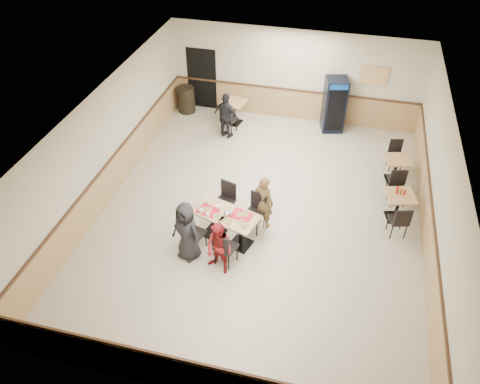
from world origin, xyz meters
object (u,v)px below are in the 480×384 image
(side_table_far, at_px, (396,166))
(back_table, at_px, (234,109))
(lone_diner, at_px, (227,116))
(pepsi_cooler, at_px, (334,105))
(diner_woman_right, at_px, (219,249))
(side_table_near, at_px, (399,203))
(trash_bin, at_px, (187,99))
(diner_man_opposite, at_px, (264,202))
(diner_woman_left, at_px, (187,231))
(main_table, at_px, (227,223))

(side_table_far, distance_m, back_table, 5.45)
(lone_diner, relative_size, side_table_far, 1.88)
(back_table, bearing_deg, pepsi_cooler, 7.10)
(diner_woman_right, xyz_separation_m, side_table_near, (3.83, 2.74, -0.18))
(lone_diner, relative_size, trash_bin, 1.66)
(diner_woman_right, xyz_separation_m, diner_man_opposite, (0.62, 1.71, 0.05))
(pepsi_cooler, bearing_deg, diner_woman_left, -126.77)
(diner_woman_right, bearing_deg, trash_bin, 137.44)
(side_table_near, bearing_deg, trash_bin, 150.62)
(main_table, height_order, side_table_near, main_table)
(diner_woman_right, bearing_deg, main_table, 118.32)
(diner_man_opposite, bearing_deg, side_table_near, -140.28)
(back_table, distance_m, trash_bin, 1.79)
(main_table, bearing_deg, back_table, 119.63)
(main_table, distance_m, side_table_far, 5.15)
(lone_diner, bearing_deg, main_table, 123.90)
(main_table, distance_m, diner_woman_left, 1.06)
(side_table_near, relative_size, pepsi_cooler, 0.49)
(main_table, height_order, side_table_far, main_table)
(diner_woman_right, bearing_deg, lone_diner, 126.33)
(side_table_near, distance_m, trash_bin, 7.91)
(pepsi_cooler, bearing_deg, diner_man_opposite, -118.05)
(main_table, bearing_deg, diner_man_opposite, 62.10)
(diner_woman_left, height_order, diner_woman_right, diner_woman_left)
(diner_woman_right, xyz_separation_m, side_table_far, (3.79, 4.36, -0.20))
(diner_woman_left, distance_m, side_table_near, 5.28)
(diner_woman_right, bearing_deg, pepsi_cooler, 97.17)
(trash_bin, bearing_deg, diner_woman_right, -65.17)
(main_table, relative_size, pepsi_cooler, 0.94)
(diner_woman_right, bearing_deg, diner_man_opposite, 92.57)
(main_table, relative_size, diner_man_opposite, 1.14)
(main_table, bearing_deg, side_table_near, 40.89)
(trash_bin, bearing_deg, back_table, -11.32)
(pepsi_cooler, bearing_deg, back_table, 172.84)
(diner_woman_right, relative_size, lone_diner, 0.91)
(diner_man_opposite, xyz_separation_m, lone_diner, (-1.94, 3.68, 0.02))
(lone_diner, bearing_deg, diner_man_opposite, 136.28)
(side_table_near, xyz_separation_m, trash_bin, (-6.89, 3.88, -0.05))
(side_table_far, height_order, back_table, back_table)
(side_table_near, bearing_deg, side_table_far, 91.41)
(side_table_far, xyz_separation_m, pepsi_cooler, (-1.94, 2.30, 0.41))
(lone_diner, bearing_deg, back_table, -71.54)
(diner_woman_left, relative_size, diner_man_opposite, 1.06)
(back_table, relative_size, trash_bin, 0.97)
(trash_bin, bearing_deg, lone_diner, -35.21)
(lone_diner, xyz_separation_m, pepsi_cooler, (3.16, 1.28, 0.13))
(diner_man_opposite, xyz_separation_m, side_table_near, (3.20, 1.03, -0.23))
(trash_bin, bearing_deg, side_table_near, -29.38)
(main_table, height_order, trash_bin, trash_bin)
(side_table_far, height_order, pepsi_cooler, pepsi_cooler)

